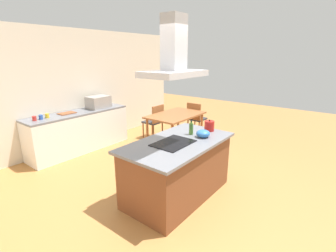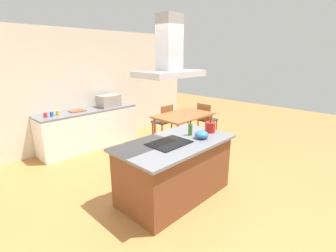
{
  "view_description": "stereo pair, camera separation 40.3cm",
  "coord_description": "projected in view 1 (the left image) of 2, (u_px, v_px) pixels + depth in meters",
  "views": [
    {
      "loc": [
        -2.78,
        -1.99,
        2.14
      ],
      "look_at": [
        0.27,
        0.4,
        1.0
      ],
      "focal_mm": 26.16,
      "sensor_mm": 36.0,
      "label": 1
    },
    {
      "loc": [
        -2.51,
        -2.3,
        2.14
      ],
      "look_at": [
        0.27,
        0.4,
        1.0
      ],
      "focal_mm": 26.16,
      "sensor_mm": 36.0,
      "label": 2
    }
  ],
  "objects": [
    {
      "name": "coffee_mug_red",
      "position": [
        34.0,
        118.0,
        4.73
      ],
      "size": [
        0.08,
        0.08,
        0.09
      ],
      "primitive_type": "cylinder",
      "color": "red",
      "rests_on": "back_counter"
    },
    {
      "name": "chair_facing_back_wall",
      "position": [
        155.0,
        119.0,
        6.36
      ],
      "size": [
        0.42,
        0.42,
        0.89
      ],
      "color": "#333338",
      "rests_on": "ground"
    },
    {
      "name": "tea_kettle",
      "position": [
        209.0,
        126.0,
        4.1
      ],
      "size": [
        0.22,
        0.16,
        0.19
      ],
      "color": "#B21E19",
      "rests_on": "kitchen_island"
    },
    {
      "name": "mixing_bowl",
      "position": [
        203.0,
        134.0,
        3.79
      ],
      "size": [
        0.21,
        0.21,
        0.12
      ],
      "primitive_type": "ellipsoid",
      "color": "#2D6BB7",
      "rests_on": "kitchen_island"
    },
    {
      "name": "kitchen_island",
      "position": [
        178.0,
        169.0,
        3.75
      ],
      "size": [
        1.79,
        0.99,
        0.9
      ],
      "color": "brown",
      "rests_on": "ground"
    },
    {
      "name": "cutting_board",
      "position": [
        67.0,
        113.0,
        5.31
      ],
      "size": [
        0.34,
        0.24,
        0.02
      ],
      "primitive_type": "cube",
      "color": "brown",
      "rests_on": "back_counter"
    },
    {
      "name": "coffee_mug_blue",
      "position": [
        41.0,
        117.0,
        4.83
      ],
      "size": [
        0.08,
        0.08,
        0.09
      ],
      "primitive_type": "cylinder",
      "color": "#2D56B2",
      "rests_on": "back_counter"
    },
    {
      "name": "wall_back",
      "position": [
        60.0,
        91.0,
        5.43
      ],
      "size": [
        7.2,
        0.1,
        2.7
      ],
      "primitive_type": "cube",
      "color": "beige",
      "rests_on": "ground"
    },
    {
      "name": "countertop_microwave",
      "position": [
        98.0,
        102.0,
        5.84
      ],
      "size": [
        0.5,
        0.38,
        0.28
      ],
      "primitive_type": "cube",
      "color": "#9E9993",
      "rests_on": "back_counter"
    },
    {
      "name": "range_hood",
      "position": [
        174.0,
        57.0,
        3.2
      ],
      "size": [
        0.9,
        0.55,
        0.78
      ],
      "color": "#ADADB2"
    },
    {
      "name": "olive_oil_bottle",
      "position": [
        191.0,
        129.0,
        3.91
      ],
      "size": [
        0.07,
        0.07,
        0.23
      ],
      "color": "#47722D",
      "rests_on": "kitchen_island"
    },
    {
      "name": "cooktop",
      "position": [
        173.0,
        143.0,
        3.54
      ],
      "size": [
        0.6,
        0.44,
        0.01
      ],
      "primitive_type": "cube",
      "color": "black",
      "rests_on": "kitchen_island"
    },
    {
      "name": "back_counter",
      "position": [
        80.0,
        131.0,
        5.58
      ],
      "size": [
        2.3,
        0.62,
        0.9
      ],
      "color": "white",
      "rests_on": "ground"
    },
    {
      "name": "coffee_mug_yellow",
      "position": [
        47.0,
        116.0,
        4.94
      ],
      "size": [
        0.08,
        0.08,
        0.09
      ],
      "primitive_type": "cylinder",
      "color": "gold",
      "rests_on": "back_counter"
    },
    {
      "name": "dining_table",
      "position": [
        176.0,
        117.0,
        5.92
      ],
      "size": [
        1.4,
        0.9,
        0.75
      ],
      "color": "#995B33",
      "rests_on": "ground"
    },
    {
      "name": "ground",
      "position": [
        115.0,
        168.0,
        4.77
      ],
      "size": [
        16.0,
        16.0,
        0.0
      ],
      "primitive_type": "plane",
      "color": "#AD753D"
    },
    {
      "name": "chair_at_right_end",
      "position": [
        196.0,
        117.0,
        6.65
      ],
      "size": [
        0.42,
        0.42,
        0.89
      ],
      "color": "#333338",
      "rests_on": "ground"
    }
  ]
}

